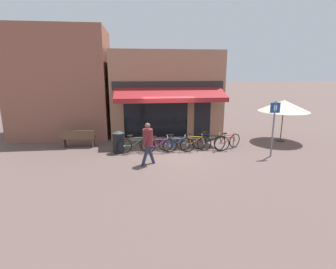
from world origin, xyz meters
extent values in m
plane|color=brown|center=(0.00, 0.00, 0.00)|extent=(160.00, 160.00, 0.00)
cube|color=#9E7056|center=(0.17, 4.06, 2.40)|extent=(6.27, 3.00, 4.80)
cube|color=black|center=(-0.52, 2.54, 1.25)|extent=(3.45, 0.04, 2.20)
cube|color=black|center=(2.05, 2.54, 1.05)|extent=(0.90, 0.04, 2.10)
cube|color=#282623|center=(0.17, 2.54, 2.95)|extent=(5.96, 0.06, 0.44)
cube|color=maroon|center=(0.17, 1.80, 2.62)|extent=(5.65, 1.54, 0.50)
cube|color=maroon|center=(0.17, 1.04, 2.30)|extent=(5.65, 0.03, 0.20)
cube|color=#8E5647|center=(-5.78, 4.56, 3.01)|extent=(5.23, 4.00, 6.02)
cylinder|color=#47494F|center=(0.64, 0.44, 0.55)|extent=(5.04, 0.04, 0.04)
cylinder|color=#47494F|center=(-1.83, 0.44, 0.28)|extent=(0.04, 0.04, 0.55)
cylinder|color=#47494F|center=(3.11, 0.44, 0.28)|extent=(0.04, 0.04, 0.55)
torus|color=black|center=(-1.12, 0.43, 0.37)|extent=(0.75, 0.34, 0.74)
cylinder|color=#9E9EA3|center=(-1.12, 0.43, 0.37)|extent=(0.09, 0.09, 0.08)
torus|color=black|center=(-2.16, 0.15, 0.37)|extent=(0.75, 0.34, 0.74)
cylinder|color=#9E9EA3|center=(-2.16, 0.15, 0.37)|extent=(0.09, 0.09, 0.08)
cylinder|color=#23703D|center=(-1.51, 0.30, 0.53)|extent=(0.60, 0.14, 0.39)
cylinder|color=#23703D|center=(-1.54, 0.26, 0.72)|extent=(0.65, 0.21, 0.05)
cylinder|color=#23703D|center=(-1.83, 0.21, 0.54)|extent=(0.11, 0.12, 0.39)
cylinder|color=#23703D|center=(-1.98, 0.20, 0.36)|extent=(0.37, 0.14, 0.05)
cylinder|color=#23703D|center=(-2.01, 0.16, 0.55)|extent=(0.33, 0.06, 0.38)
cylinder|color=#23703D|center=(-1.17, 0.39, 0.54)|extent=(0.15, 0.13, 0.36)
cylinder|color=#9E9EA3|center=(-1.87, 0.16, 0.77)|extent=(0.06, 0.05, 0.11)
cube|color=black|center=(-1.89, 0.15, 0.84)|extent=(0.26, 0.17, 0.06)
cylinder|color=#9E9EA3|center=(-1.22, 0.34, 0.78)|extent=(0.04, 0.05, 0.14)
cylinder|color=#9E9EA3|center=(-1.22, 0.33, 0.85)|extent=(0.16, 0.51, 0.10)
torus|color=black|center=(-0.08, 0.09, 0.33)|extent=(0.67, 0.11, 0.67)
cylinder|color=#9E9EA3|center=(-0.08, 0.09, 0.33)|extent=(0.07, 0.07, 0.07)
torus|color=black|center=(-1.07, 0.12, 0.33)|extent=(0.67, 0.11, 0.67)
cylinder|color=#9E9EA3|center=(-1.07, 0.12, 0.33)|extent=(0.07, 0.07, 0.07)
cylinder|color=#892D7A|center=(-0.46, 0.09, 0.48)|extent=(0.55, 0.07, 0.35)
cylinder|color=#892D7A|center=(-0.50, 0.08, 0.65)|extent=(0.61, 0.05, 0.05)
cylinder|color=#892D7A|center=(-0.76, 0.10, 0.49)|extent=(0.12, 0.06, 0.35)
cylinder|color=#892D7A|center=(-0.90, 0.12, 0.32)|extent=(0.35, 0.04, 0.05)
cylinder|color=#892D7A|center=(-0.94, 0.11, 0.49)|extent=(0.30, 0.07, 0.35)
cylinder|color=#892D7A|center=(-0.14, 0.08, 0.49)|extent=(0.15, 0.06, 0.32)
cylinder|color=#9E9EA3|center=(-0.82, 0.09, 0.71)|extent=(0.06, 0.03, 0.11)
cube|color=black|center=(-0.83, 0.09, 0.78)|extent=(0.24, 0.11, 0.06)
cylinder|color=#9E9EA3|center=(-0.19, 0.07, 0.71)|extent=(0.03, 0.04, 0.14)
cylinder|color=#9E9EA3|center=(-0.19, 0.06, 0.78)|extent=(0.04, 0.52, 0.06)
torus|color=black|center=(0.74, 0.07, 0.34)|extent=(0.67, 0.27, 0.67)
cylinder|color=#9E9EA3|center=(0.74, 0.07, 0.34)|extent=(0.09, 0.08, 0.07)
torus|color=black|center=(-0.24, 0.35, 0.34)|extent=(0.67, 0.27, 0.67)
cylinder|color=#9E9EA3|center=(-0.24, 0.35, 0.34)|extent=(0.09, 0.08, 0.07)
cylinder|color=#1E4793|center=(0.37, 0.18, 0.48)|extent=(0.56, 0.17, 0.36)
cylinder|color=#1E4793|center=(0.33, 0.21, 0.66)|extent=(0.61, 0.21, 0.05)
cylinder|color=#1E4793|center=(0.06, 0.27, 0.49)|extent=(0.11, 0.09, 0.35)
cylinder|color=#1E4793|center=(-0.07, 0.30, 0.33)|extent=(0.35, 0.13, 0.05)
cylinder|color=#1E4793|center=(-0.11, 0.32, 0.50)|extent=(0.31, 0.09, 0.35)
cylinder|color=#1E4793|center=(0.69, 0.09, 0.49)|extent=(0.15, 0.10, 0.33)
cylinder|color=#9E9EA3|center=(0.02, 0.30, 0.71)|extent=(0.06, 0.05, 0.11)
cube|color=black|center=(0.00, 0.31, 0.78)|extent=(0.26, 0.17, 0.06)
cylinder|color=#9E9EA3|center=(0.64, 0.12, 0.72)|extent=(0.03, 0.04, 0.14)
cylinder|color=#9E9EA3|center=(0.64, 0.13, 0.79)|extent=(0.17, 0.51, 0.06)
torus|color=black|center=(1.59, 0.25, 0.33)|extent=(0.69, 0.24, 0.67)
cylinder|color=#9E9EA3|center=(1.59, 0.25, 0.33)|extent=(0.08, 0.08, 0.08)
torus|color=black|center=(0.62, 0.40, 0.33)|extent=(0.69, 0.24, 0.67)
cylinder|color=#9E9EA3|center=(0.62, 0.40, 0.33)|extent=(0.08, 0.08, 0.08)
cylinder|color=orange|center=(1.23, 0.33, 0.48)|extent=(0.55, 0.08, 0.36)
cylinder|color=orange|center=(1.20, 0.35, 0.66)|extent=(0.60, 0.13, 0.05)
cylinder|color=orange|center=(0.93, 0.38, 0.49)|extent=(0.11, 0.10, 0.35)
cylinder|color=orange|center=(0.79, 0.38, 0.33)|extent=(0.35, 0.09, 0.05)
cylinder|color=orange|center=(0.76, 0.40, 0.50)|extent=(0.30, 0.04, 0.35)
cylinder|color=orange|center=(1.54, 0.28, 0.49)|extent=(0.14, 0.10, 0.32)
cylinder|color=#9E9EA3|center=(0.88, 0.41, 0.71)|extent=(0.06, 0.05, 0.11)
cube|color=black|center=(0.87, 0.42, 0.78)|extent=(0.25, 0.14, 0.06)
cylinder|color=#9E9EA3|center=(1.49, 0.31, 0.72)|extent=(0.03, 0.05, 0.14)
cylinder|color=#9E9EA3|center=(1.50, 0.32, 0.79)|extent=(0.11, 0.52, 0.09)
torus|color=black|center=(2.39, 0.09, 0.36)|extent=(0.71, 0.40, 0.73)
cylinder|color=#9E9EA3|center=(2.39, 0.09, 0.36)|extent=(0.09, 0.09, 0.08)
torus|color=black|center=(1.39, 0.54, 0.36)|extent=(0.71, 0.40, 0.73)
cylinder|color=#9E9EA3|center=(1.39, 0.54, 0.36)|extent=(0.09, 0.09, 0.08)
cylinder|color=black|center=(2.02, 0.28, 0.53)|extent=(0.58, 0.25, 0.39)
cylinder|color=black|center=(1.99, 0.31, 0.71)|extent=(0.63, 0.31, 0.05)
cylinder|color=black|center=(1.71, 0.42, 0.53)|extent=(0.11, 0.11, 0.38)
cylinder|color=black|center=(1.57, 0.46, 0.35)|extent=(0.37, 0.19, 0.05)
cylinder|color=black|center=(1.54, 0.50, 0.54)|extent=(0.32, 0.13, 0.38)
cylinder|color=black|center=(2.35, 0.13, 0.53)|extent=(0.14, 0.13, 0.35)
cylinder|color=#9E9EA3|center=(1.67, 0.46, 0.77)|extent=(0.06, 0.05, 0.11)
cube|color=black|center=(1.66, 0.47, 0.84)|extent=(0.26, 0.19, 0.06)
cylinder|color=#9E9EA3|center=(2.30, 0.18, 0.77)|extent=(0.04, 0.05, 0.14)
cylinder|color=#9E9EA3|center=(2.30, 0.18, 0.84)|extent=(0.24, 0.48, 0.07)
torus|color=black|center=(3.21, 0.54, 0.35)|extent=(0.67, 0.39, 0.70)
cylinder|color=#9E9EA3|center=(3.21, 0.54, 0.35)|extent=(0.09, 0.09, 0.07)
torus|color=black|center=(2.32, 0.10, 0.35)|extent=(0.67, 0.39, 0.70)
cylinder|color=#9E9EA3|center=(2.32, 0.10, 0.35)|extent=(0.09, 0.09, 0.07)
cylinder|color=#B21E1E|center=(2.87, 0.36, 0.51)|extent=(0.52, 0.25, 0.37)
cylinder|color=#B21E1E|center=(2.85, 0.34, 0.69)|extent=(0.56, 0.30, 0.05)
cylinder|color=#B21E1E|center=(2.60, 0.23, 0.51)|extent=(0.10, 0.10, 0.37)
cylinder|color=#B21E1E|center=(2.47, 0.18, 0.34)|extent=(0.33, 0.19, 0.05)
cylinder|color=#B21E1E|center=(2.44, 0.15, 0.52)|extent=(0.29, 0.14, 0.37)
cylinder|color=#B21E1E|center=(3.16, 0.51, 0.52)|extent=(0.13, 0.11, 0.34)
cylinder|color=#9E9EA3|center=(2.56, 0.19, 0.75)|extent=(0.06, 0.05, 0.11)
cube|color=black|center=(2.55, 0.18, 0.82)|extent=(0.26, 0.20, 0.06)
cylinder|color=#9E9EA3|center=(3.12, 0.47, 0.75)|extent=(0.04, 0.04, 0.14)
cylinder|color=#9E9EA3|center=(3.12, 0.46, 0.82)|extent=(0.25, 0.48, 0.06)
cylinder|color=#282D47|center=(-1.26, -1.51, 0.41)|extent=(0.37, 0.14, 0.85)
cylinder|color=#282D47|center=(-1.03, -1.28, 0.41)|extent=(0.37, 0.14, 0.85)
cylinder|color=maroon|center=(-1.15, -1.40, 1.14)|extent=(0.42, 0.42, 0.65)
sphere|color=brown|center=(-1.15, -1.40, 1.61)|extent=(0.21, 0.21, 0.21)
cylinder|color=maroon|center=(-1.06, -1.16, 1.14)|extent=(0.32, 0.20, 0.58)
cylinder|color=maroon|center=(-1.23, -1.63, 1.14)|extent=(0.32, 0.20, 0.58)
cylinder|color=black|center=(-2.42, 0.38, 0.47)|extent=(0.54, 0.54, 0.93)
cone|color=#33353A|center=(-2.42, 0.38, 0.99)|extent=(0.55, 0.55, 0.11)
cylinder|color=slate|center=(4.30, -1.00, 1.23)|extent=(0.07, 0.07, 2.45)
cube|color=#14429E|center=(4.30, -1.01, 2.17)|extent=(0.44, 0.02, 0.44)
cube|color=white|center=(4.30, -1.03, 2.17)|extent=(0.14, 0.01, 0.22)
cylinder|color=#4C3D2D|center=(6.15, 1.44, 1.08)|extent=(0.05, 0.05, 2.17)
cone|color=beige|center=(6.15, 1.44, 1.92)|extent=(2.61, 2.61, 0.59)
cylinder|color=#262628|center=(6.15, 1.44, 0.03)|extent=(0.44, 0.44, 0.06)
cube|color=brown|center=(-4.47, 1.60, 0.45)|extent=(1.62, 0.53, 0.06)
cube|color=brown|center=(-4.48, 1.41, 0.67)|extent=(1.60, 0.14, 0.40)
cube|color=brown|center=(-5.18, 1.64, 0.23)|extent=(0.10, 0.36, 0.45)
cube|color=brown|center=(-3.75, 1.56, 0.23)|extent=(0.10, 0.36, 0.45)
camera|label=1|loc=(-1.56, -11.47, 3.67)|focal=28.00mm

